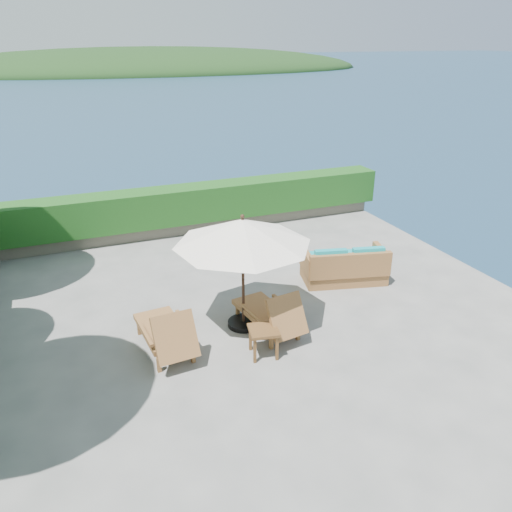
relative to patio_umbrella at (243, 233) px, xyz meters
name	(u,v)px	position (x,y,z in m)	size (l,w,h in m)	color
ground	(257,323)	(0.28, -0.02, -1.97)	(12.00, 12.00, 0.00)	gray
foundation	(257,385)	(0.28, -0.02, -3.53)	(12.00, 12.00, 3.00)	#5A5348
ocean	(257,437)	(0.28, -0.02, -4.98)	(600.00, 600.00, 0.00)	#18354B
offshore_island	(152,71)	(25.28, 139.98, -4.98)	(126.00, 57.60, 12.60)	#133314
planter_wall_far	(186,226)	(0.28, 5.58, -1.80)	(12.00, 0.60, 0.36)	#706959
hedge_far	(185,204)	(0.28, 5.58, -1.13)	(12.40, 0.90, 1.00)	#184213
patio_umbrella	(243,233)	(0.00, 0.00, 0.00)	(3.06, 3.06, 2.34)	black
lounge_left	(166,332)	(-1.61, -0.35, -1.55)	(0.89, 1.83, 1.03)	olive
lounge_right	(271,313)	(0.41, -0.43, -1.56)	(0.96, 1.81, 1.00)	olive
side_table	(264,334)	(-0.02, -1.08, -1.53)	(0.59, 0.59, 0.54)	brown
wicker_loveseat	(345,267)	(2.89, 0.97, -1.61)	(2.10, 1.41, 0.94)	olive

